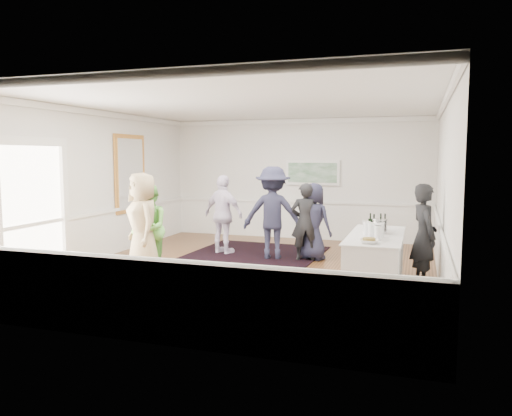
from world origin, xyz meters
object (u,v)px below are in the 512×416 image
(nut_bowl, at_px, (369,241))
(guest_dark_b, at_px, (305,222))
(guest_green, at_px, (149,228))
(ice_bucket, at_px, (380,227))
(bartender, at_px, (424,236))
(guest_tan, at_px, (143,224))
(guest_lilac, at_px, (224,215))
(guest_dark_a, at_px, (273,213))
(guest_navy, at_px, (313,221))
(serving_table, at_px, (375,262))

(nut_bowl, bearing_deg, guest_dark_b, 119.84)
(guest_dark_b, bearing_deg, nut_bowl, 101.84)
(guest_green, relative_size, nut_bowl, 5.92)
(guest_green, height_order, ice_bucket, guest_green)
(bartender, bearing_deg, guest_tan, 76.42)
(guest_dark_b, xyz_separation_m, nut_bowl, (1.60, -2.78, 0.14))
(guest_tan, xyz_separation_m, guest_lilac, (0.70, 2.30, -0.06))
(guest_dark_a, distance_m, nut_bowl, 3.59)
(guest_dark_a, relative_size, guest_dark_b, 1.21)
(guest_tan, xyz_separation_m, guest_dark_b, (2.62, 2.14, -0.13))
(bartender, distance_m, ice_bucket, 0.79)
(guest_lilac, bearing_deg, guest_navy, -161.98)
(guest_lilac, distance_m, guest_dark_a, 1.24)
(nut_bowl, bearing_deg, guest_lilac, 140.08)
(guest_tan, distance_m, guest_navy, 3.60)
(guest_dark_b, bearing_deg, guest_dark_a, -15.87)
(guest_lilac, distance_m, ice_bucket, 4.09)
(serving_table, xyz_separation_m, ice_bucket, (0.04, 0.14, 0.58))
(bartender, relative_size, guest_dark_a, 0.88)
(ice_bucket, bearing_deg, guest_lilac, 151.50)
(guest_green, xyz_separation_m, ice_bucket, (4.30, 0.13, 0.20))
(ice_bucket, height_order, nut_bowl, ice_bucket)
(guest_dark_a, bearing_deg, nut_bowl, 119.57)
(guest_tan, xyz_separation_m, guest_dark_a, (1.92, 2.11, 0.04))
(guest_lilac, height_order, ice_bucket, guest_lilac)
(guest_lilac, xyz_separation_m, guest_navy, (2.06, -0.01, -0.07))
(guest_green, bearing_deg, bartender, 56.76)
(guest_navy, height_order, ice_bucket, guest_navy)
(guest_dark_a, xyz_separation_m, ice_bucket, (2.37, -1.76, 0.04))
(guest_tan, distance_m, ice_bucket, 4.31)
(guest_green, distance_m, ice_bucket, 4.30)
(bartender, height_order, guest_dark_b, bartender)
(guest_tan, xyz_separation_m, guest_green, (-0.00, 0.22, -0.12))
(guest_lilac, xyz_separation_m, ice_bucket, (3.59, -1.95, 0.15))
(serving_table, height_order, guest_navy, guest_navy)
(guest_dark_b, bearing_deg, guest_green, 18.24)
(guest_lilac, bearing_deg, serving_table, 167.67)
(serving_table, bearing_deg, bartender, 29.63)
(bartender, height_order, ice_bucket, bartender)
(guest_green, bearing_deg, ice_bucket, 53.69)
(bartender, distance_m, guest_lilac, 4.61)
(guest_dark_b, height_order, ice_bucket, guest_dark_b)
(bartender, relative_size, guest_navy, 1.07)
(guest_tan, bearing_deg, bartender, 49.69)
(serving_table, xyz_separation_m, guest_tan, (-4.25, -0.21, 0.49))
(ice_bucket, bearing_deg, guest_dark_a, 143.39)
(guest_dark_a, bearing_deg, serving_table, 130.51)
(guest_tan, bearing_deg, guest_green, 132.55)
(guest_tan, height_order, guest_lilac, guest_tan)
(bartender, relative_size, nut_bowl, 6.22)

